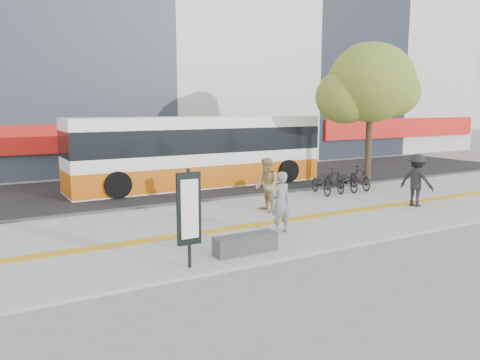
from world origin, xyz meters
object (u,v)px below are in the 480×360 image
street_tree (369,85)px  bench (245,244)px  seated_woman (281,202)px  pedestrian_dark (417,180)px  bus (199,153)px  signboard (189,210)px  pedestrian_tan (267,185)px

street_tree → bench: bearing=-148.4°
seated_woman → pedestrian_dark: (6.22, 0.58, 0.06)m
bench → bus: size_ratio=0.14×
bench → signboard: size_ratio=0.73×
bench → pedestrian_dark: (8.02, 1.71, 0.70)m
bus → seated_woman: size_ratio=6.65×
bus → pedestrian_tan: 6.17m
bench → signboard: 1.94m
bus → pedestrian_dark: size_ratio=6.20×
bench → pedestrian_dark: bearing=12.1°
pedestrian_tan → pedestrian_dark: size_ratio=0.98×
bus → street_tree: bearing=-29.6°
signboard → pedestrian_dark: 9.84m
seated_woman → bus: bearing=-103.4°
pedestrian_dark → signboard: bearing=87.2°
bus → pedestrian_dark: bearing=-59.4°
signboard → seated_woman: bearing=22.9°
bench → street_tree: street_tree is taller
bus → seated_woman: 8.72m
signboard → pedestrian_dark: signboard is taller
signboard → seated_woman: 3.72m
bench → pedestrian_tan: bearing=50.6°
bench → pedestrian_tan: size_ratio=0.88×
signboard → street_tree: (11.38, 6.33, 3.15)m
seated_woman → pedestrian_tan: 2.68m
bench → seated_woman: (1.80, 1.13, 0.64)m
signboard → pedestrian_tan: signboard is taller
signboard → seated_woman: (3.40, 1.44, -0.42)m
bus → seated_woman: bus is taller
bench → bus: (3.29, 9.70, 1.19)m
street_tree → bus: size_ratio=0.55×
street_tree → pedestrian_dark: size_ratio=3.40×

